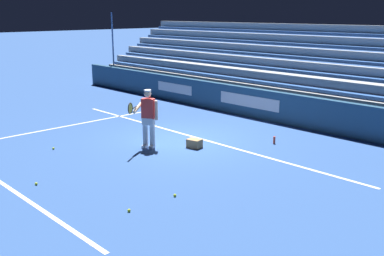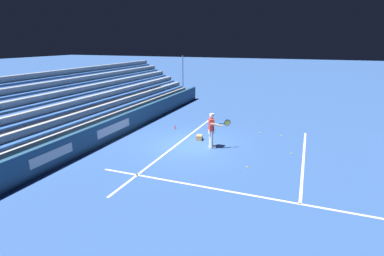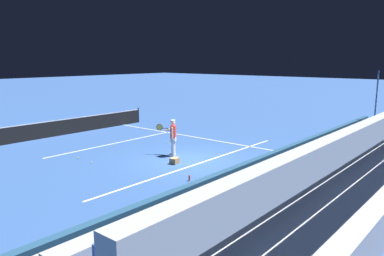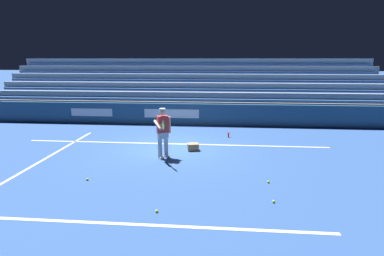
{
  "view_description": "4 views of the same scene",
  "coord_description": "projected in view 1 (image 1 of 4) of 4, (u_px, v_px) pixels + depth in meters",
  "views": [
    {
      "loc": [
        -9.86,
        9.09,
        3.86
      ],
      "look_at": [
        -1.02,
        0.58,
        0.68
      ],
      "focal_mm": 42.0,
      "sensor_mm": 36.0,
      "label": 1
    },
    {
      "loc": [
        13.28,
        5.34,
        5.01
      ],
      "look_at": [
        -0.22,
        0.12,
        0.8
      ],
      "focal_mm": 28.0,
      "sensor_mm": 36.0,
      "label": 2
    },
    {
      "loc": [
        -12.38,
        -10.45,
        4.48
      ],
      "look_at": [
        0.3,
        0.25,
        1.43
      ],
      "focal_mm": 35.0,
      "sensor_mm": 36.0,
      "label": 3
    },
    {
      "loc": [
        -1.69,
        10.9,
        3.29
      ],
      "look_at": [
        -0.76,
        0.06,
        0.8
      ],
      "focal_mm": 28.0,
      "sensor_mm": 36.0,
      "label": 4
    }
  ],
  "objects": [
    {
      "name": "court_baseline_white",
      "position": [
        194.0,
        137.0,
        14.28
      ],
      "size": [
        12.0,
        0.1,
        0.01
      ],
      "primitive_type": "cube",
      "color": "white",
      "rests_on": "ground"
    },
    {
      "name": "tennis_ball_on_baseline",
      "position": [
        175.0,
        195.0,
        9.66
      ],
      "size": [
        0.07,
        0.07,
        0.07
      ],
      "primitive_type": "sphere",
      "color": "#CCE533",
      "rests_on": "ground"
    },
    {
      "name": "water_bottle",
      "position": [
        274.0,
        140.0,
        13.55
      ],
      "size": [
        0.07,
        0.07,
        0.22
      ],
      "primitive_type": "cylinder",
      "color": "#EA4C33",
      "rests_on": "ground"
    },
    {
      "name": "tennis_ball_far_right",
      "position": [
        53.0,
        148.0,
        12.99
      ],
      "size": [
        0.07,
        0.07,
        0.07
      ],
      "primitive_type": "sphere",
      "color": "#CCE533",
      "rests_on": "ground"
    },
    {
      "name": "tennis_ball_toward_net",
      "position": [
        36.0,
        184.0,
        10.32
      ],
      "size": [
        0.07,
        0.07,
        0.07
      ],
      "primitive_type": "sphere",
      "color": "#CCE533",
      "rests_on": "ground"
    },
    {
      "name": "ball_box_cardboard",
      "position": [
        194.0,
        143.0,
        13.14
      ],
      "size": [
        0.45,
        0.38,
        0.26
      ],
      "primitive_type": "cube",
      "rotation": [
        0.0,
        0.0,
        0.21
      ],
      "color": "#A87F51",
      "rests_on": "ground"
    },
    {
      "name": "tennis_ball_near_player",
      "position": [
        129.0,
        210.0,
        8.93
      ],
      "size": [
        0.07,
        0.07,
        0.07
      ],
      "primitive_type": "sphere",
      "color": "#CCE533",
      "rests_on": "ground"
    },
    {
      "name": "court_service_line_white",
      "position": [
        6.0,
        186.0,
        10.25
      ],
      "size": [
        8.22,
        0.1,
        0.01
      ],
      "primitive_type": "cube",
      "color": "white",
      "rests_on": "ground"
    },
    {
      "name": "bleacher_stand",
      "position": [
        304.0,
        90.0,
        18.25
      ],
      "size": [
        22.05,
        4.0,
        3.85
      ],
      "color": "#9EA3A8",
      "rests_on": "ground"
    },
    {
      "name": "court_sideline_white",
      "position": [
        1.0,
        138.0,
        14.13
      ],
      "size": [
        0.1,
        12.0,
        0.01
      ],
      "primitive_type": "cube",
      "color": "white",
      "rests_on": "ground"
    },
    {
      "name": "back_wall_sponsor_board",
      "position": [
        264.0,
        105.0,
        16.55
      ],
      "size": [
        23.21,
        0.25,
        1.1
      ],
      "color": "navy",
      "rests_on": "ground"
    },
    {
      "name": "tennis_player",
      "position": [
        148.0,
        118.0,
        12.95
      ],
      "size": [
        0.55,
        1.07,
        1.71
      ],
      "color": "silver",
      "rests_on": "ground"
    },
    {
      "name": "ground_plane",
      "position": [
        183.0,
        140.0,
        13.94
      ],
      "size": [
        160.0,
        160.0,
        0.0
      ],
      "primitive_type": "plane",
      "color": "#2D5193"
    }
  ]
}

